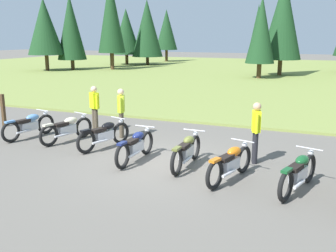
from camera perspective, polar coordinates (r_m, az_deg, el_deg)
The scene contains 14 objects.
ground_plane at distance 10.61m, azimuth -1.27°, elevation -5.42°, with size 140.00×140.00×0.00m, color #605B54.
grass_moorland at distance 36.48m, azimuth 16.43°, elevation 7.41°, with size 80.00×44.00×0.10m, color olive.
forest_treeline at distance 41.27m, azimuth 8.74°, elevation 14.65°, with size 38.20×27.12×9.10m.
motorcycle_sky_blue at distance 13.86m, azimuth -19.87°, elevation 0.11°, with size 0.67×2.08×0.88m.
motorcycle_cream at distance 12.98m, azimuth -14.71°, elevation -0.37°, with size 0.77×2.06×0.88m.
motorcycle_black at distance 11.97m, azimuth -9.39°, elevation -1.24°, with size 0.82×2.04×0.88m.
motorcycle_navy at distance 10.65m, azimuth -4.83°, elevation -2.92°, with size 0.62×2.10×0.88m.
motorcycle_olive at distance 10.17m, azimuth 2.78°, elevation -3.68°, with size 0.62×2.10×0.88m.
motorcycle_orange at distance 9.32m, azimuth 9.22°, elevation -5.41°, with size 0.78×2.05×0.88m.
motorcycle_british_green at distance 9.05m, azimuth 18.78°, elevation -6.56°, with size 0.80×2.05×0.88m.
rider_near_row_end at distance 13.11m, azimuth -6.95°, elevation 2.38°, with size 0.35×0.51×1.67m.
rider_in_hivis_vest at distance 10.61m, azimuth 12.88°, elevation -0.43°, with size 0.30×0.54×1.67m.
rider_with_back_turned at distance 13.94m, azimuth -10.82°, elevation 2.88°, with size 0.48×0.38×1.67m.
trail_marker_post at distance 15.96m, azimuth -23.21°, elevation 2.14°, with size 0.12×0.12×1.24m, color #47331E.
Camera 1 is at (4.12, -9.17, 3.38)m, focal length 41.18 mm.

